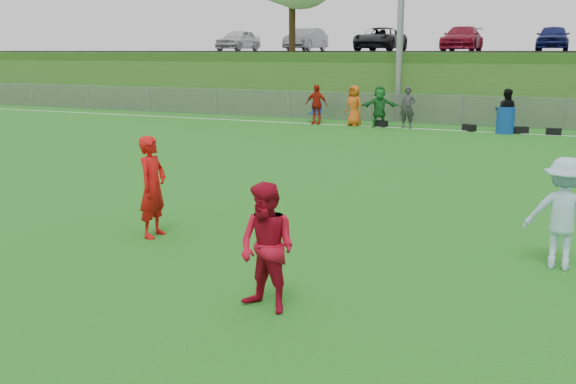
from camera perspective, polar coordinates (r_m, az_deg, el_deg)
The scene contains 13 objects.
ground at distance 9.51m, azimuth -3.48°, elevation -6.70°, with size 120.00×120.00×0.00m, color #236715.
sideline_far at distance 26.49m, azimuth 14.50°, elevation 5.32°, with size 60.00×0.10×0.01m, color white.
fence at distance 28.40m, azimuth 15.23°, elevation 7.04°, with size 58.00×0.06×1.30m.
berm at distance 39.24m, azimuth 17.74°, elevation 9.52°, with size 120.00×18.00×3.00m, color #285718.
parking_lot at distance 41.19m, azimuth 18.19°, elevation 11.76°, with size 120.00×12.00×0.10m, color black.
car_row at distance 40.34m, azimuth 16.43°, elevation 12.97°, with size 32.04×5.18×1.44m.
spectator_row at distance 26.92m, azimuth 9.24°, elevation 7.47°, with size 8.74×1.08×1.69m.
gear_bags at distance 26.45m, azimuth 16.57°, elevation 5.46°, with size 7.28×0.57×0.26m.
player_red_left at distance 11.06m, azimuth -11.94°, elevation 0.44°, with size 0.63×0.41×1.73m, color red.
player_red_center at distance 7.73m, azimuth -1.87°, elevation -5.00°, with size 0.77×0.60×1.59m, color #B10C24.
player_blue at distance 10.04m, azimuth 23.25°, elevation -1.79°, with size 1.06×0.61×1.64m, color #A4CCE3.
recycling_bin at distance 26.06m, azimuth 18.76°, elevation 6.06°, with size 0.68×0.68×1.01m, color #0D3B91.
camp_chair at distance 28.88m, azimuth 2.42°, elevation 6.76°, with size 0.49×0.50×0.87m.
Camera 1 is at (4.10, -7.99, 3.12)m, focal length 40.00 mm.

